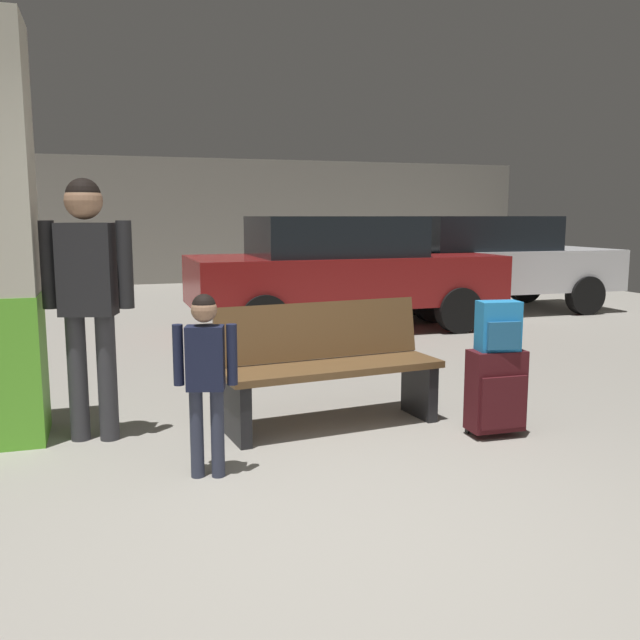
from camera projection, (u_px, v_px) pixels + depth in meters
The scene contains 9 objects.
ground_plane at pixel (219, 370), 7.02m from camera, with size 18.00×18.00×0.10m, color gray.
garage_back_wall at pixel (153, 221), 15.15m from camera, with size 18.00×0.12×2.80m, color gray.
bench at pixel (329, 366), 4.94m from camera, with size 1.65×0.70×0.89m.
suitcase at pixel (496, 391), 4.71m from camera, with size 0.38×0.24×0.60m.
backpack_bright at pixel (499, 327), 4.64m from camera, with size 0.30×0.22×0.34m.
child at pixel (205, 366), 3.91m from camera, with size 0.36×0.25×1.08m.
adult at pixel (88, 281), 4.51m from camera, with size 0.58×0.30×1.76m.
parked_car_side at pixel (483, 261), 10.82m from camera, with size 4.10×1.80×1.51m.
parked_car_near at pixel (341, 269), 9.15m from camera, with size 4.12×1.83×1.51m.
Camera 1 is at (-1.08, -2.85, 1.52)m, focal length 38.30 mm.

